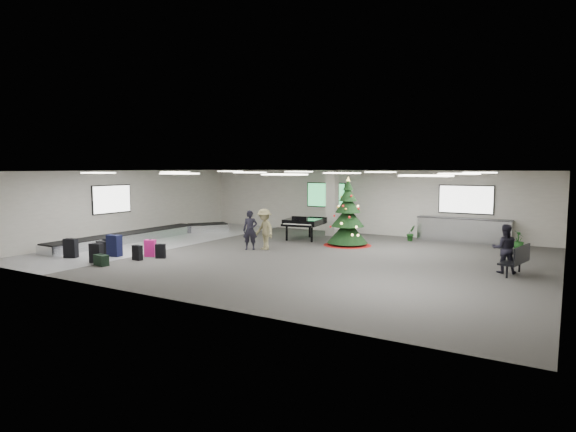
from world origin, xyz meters
The scene contains 21 objects.
ground centered at (0.00, 0.00, 0.00)m, with size 18.00×18.00×0.00m, color #3E3C38.
room_envelope centered at (-0.38, 0.67, 2.33)m, with size 18.02×14.02×3.21m.
baggage_carousel centered at (-7.84, -0.08, 0.21)m, with size 2.28×9.71×0.43m.
service_counter centered at (5.00, 6.65, 0.55)m, with size 4.05×0.65×1.08m.
suitcase_0 centered at (-5.20, -4.83, 0.34)m, with size 0.49×0.34×0.71m.
suitcase_1 centered at (-5.28, -4.57, 0.36)m, with size 0.53×0.42×0.75m.
pink_suitcase centered at (-4.47, -3.01, 0.32)m, with size 0.46×0.37×0.65m.
suitcase_3 centered at (-3.90, -3.05, 0.26)m, with size 0.40×0.34×0.54m.
navy_suitcase centered at (-5.67, -3.66, 0.41)m, with size 0.56×0.36×0.84m.
suitcase_5 centered at (-6.83, -4.68, 0.36)m, with size 0.54×0.41×0.74m.
green_duffel centered at (-4.68, -5.05, 0.18)m, with size 0.59×0.35×0.39m.
suitcase_7 centered at (-4.35, -3.75, 0.27)m, with size 0.38×0.21×0.56m.
suitcase_8 centered at (-6.38, -3.35, 0.29)m, with size 0.45×0.36×0.60m.
christmas_tree centered at (0.86, 3.20, 1.01)m, with size 2.08×2.08×2.96m.
grand_piano centered at (-1.55, 3.72, 0.81)m, with size 1.81×2.20×1.14m.
bench centered at (7.73, 0.49, 0.53)m, with size 0.80×1.56×0.94m.
traveler_a centered at (-2.10, 0.14, 0.80)m, with size 0.59×0.38×1.61m, color black.
traveler_b centered at (-1.62, 0.47, 0.83)m, with size 1.08×0.62×1.67m, color #8A8055.
traveler_bench centered at (7.34, 0.65, 0.78)m, with size 0.76×0.59×1.56m, color black.
potted_plant_left centered at (2.88, 5.75, 0.36)m, with size 0.40×0.32×0.72m, color #193A12.
potted_plant_right centered at (7.32, 5.76, 0.38)m, with size 0.43×0.43×0.76m, color #193A12.
Camera 1 is at (9.03, -15.78, 3.34)m, focal length 30.00 mm.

